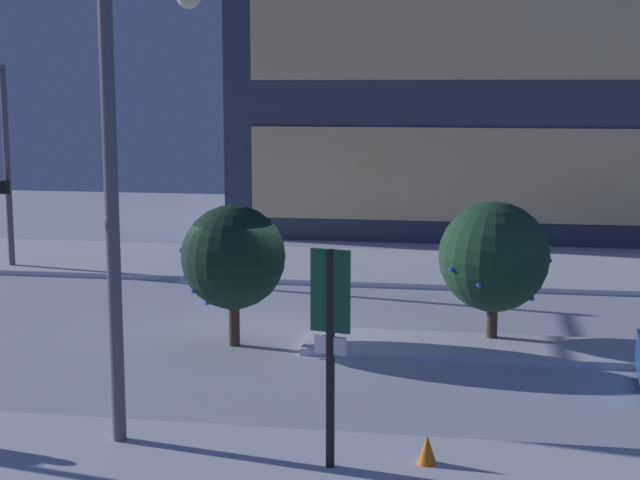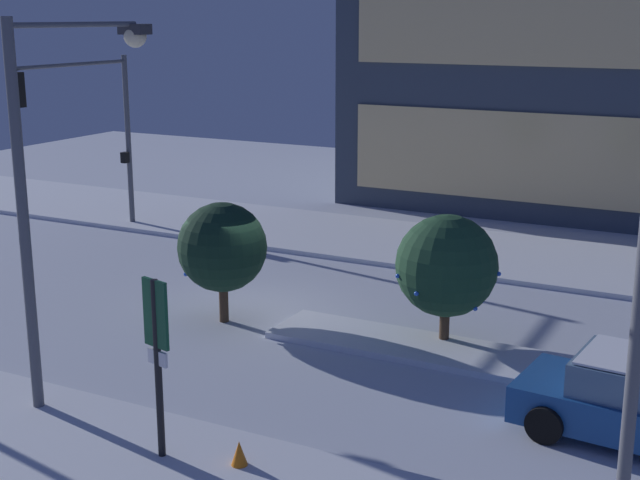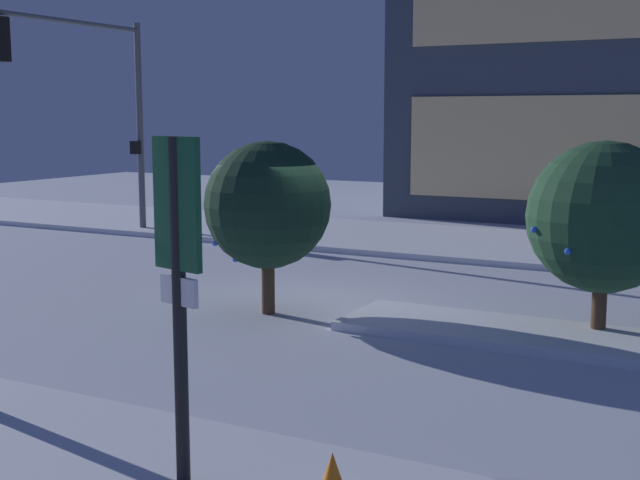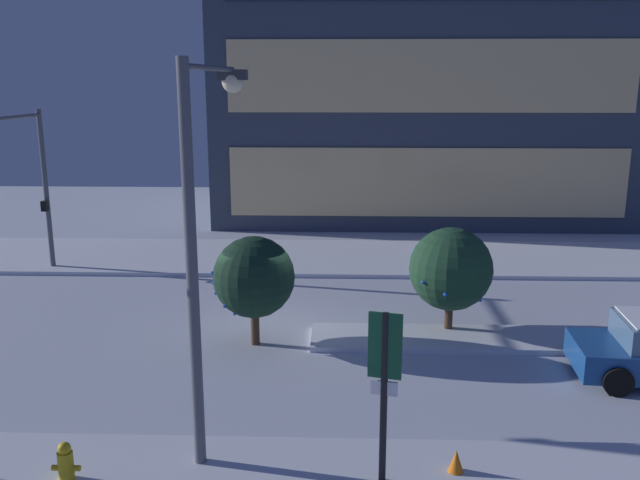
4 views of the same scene
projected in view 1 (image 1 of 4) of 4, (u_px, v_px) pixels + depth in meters
The scene contains 8 objects.
ground at pixel (250, 338), 20.20m from camera, with size 52.00×52.00×0.00m, color silver.
curb_strip_far at pixel (315, 265), 28.07m from camera, with size 52.00×5.20×0.14m, color silver.
median_strip at pixel (532, 350), 19.05m from camera, with size 9.00×1.80×0.14m, color silver.
street_lamp_arched at pixel (139, 123), 14.22m from camera, with size 0.68×3.23×7.07m.
parking_info_sign at pixel (330, 333), 12.77m from camera, with size 0.55×0.19×3.12m.
decorated_tree_median at pixel (233, 257), 19.37m from camera, with size 2.15×2.10×2.88m.
decorated_tree_left_of_median at pixel (494, 257), 19.48m from camera, with size 2.28×2.24×2.93m.
construction_cone at pixel (427, 454), 13.14m from camera, with size 0.36×0.36×0.55m, color orange.
Camera 1 is at (4.66, -19.11, 5.24)m, focal length 54.26 mm.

